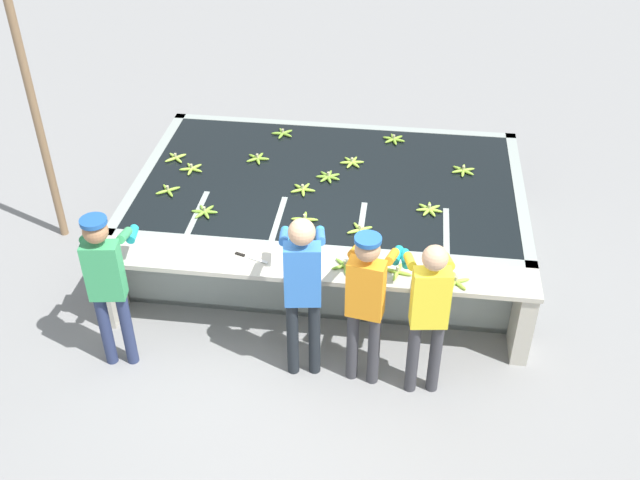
{
  "coord_description": "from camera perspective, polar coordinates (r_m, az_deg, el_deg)",
  "views": [
    {
      "loc": [
        0.81,
        -5.26,
        5.17
      ],
      "look_at": [
        0.0,
        0.99,
        0.6
      ],
      "focal_mm": 42.0,
      "sensor_mm": 36.0,
      "label": 1
    }
  ],
  "objects": [
    {
      "name": "ground_plane",
      "position": [
        7.42,
        -0.99,
        -8.21
      ],
      "size": [
        80.0,
        80.0,
        0.0
      ],
      "primitive_type": "plane",
      "color": "gray",
      "rests_on": "ground"
    },
    {
      "name": "wash_tank",
      "position": [
        8.54,
        0.69,
        2.15
      ],
      "size": [
        4.27,
        2.7,
        0.85
      ],
      "color": "gray",
      "rests_on": "ground"
    },
    {
      "name": "work_ledge",
      "position": [
        7.18,
        -0.79,
        -3.51
      ],
      "size": [
        4.27,
        0.45,
        0.85
      ],
      "color": "#B7B2A3",
      "rests_on": "ground"
    },
    {
      "name": "worker_0",
      "position": [
        6.91,
        -15.95,
        -2.75
      ],
      "size": [
        0.47,
        0.74,
        1.65
      ],
      "color": "navy",
      "rests_on": "ground"
    },
    {
      "name": "worker_1",
      "position": [
        6.53,
        -1.33,
        -3.28
      ],
      "size": [
        0.47,
        0.74,
        1.72
      ],
      "color": "#1E2328",
      "rests_on": "ground"
    },
    {
      "name": "worker_2",
      "position": [
        6.5,
        3.55,
        -4.23
      ],
      "size": [
        0.48,
        0.74,
        1.62
      ],
      "color": "#38383D",
      "rests_on": "ground"
    },
    {
      "name": "worker_3",
      "position": [
        6.47,
        8.29,
        -5.01
      ],
      "size": [
        0.47,
        0.73,
        1.62
      ],
      "color": "#38383D",
      "rests_on": "ground"
    },
    {
      "name": "banana_bunch_floating_0",
      "position": [
        8.7,
        -4.8,
        6.21
      ],
      "size": [
        0.27,
        0.28,
        0.08
      ],
      "color": "#7FAD33",
      "rests_on": "wash_tank"
    },
    {
      "name": "banana_bunch_floating_1",
      "position": [
        8.6,
        -9.75,
        5.38
      ],
      "size": [
        0.28,
        0.27,
        0.08
      ],
      "color": "#93BC3D",
      "rests_on": "wash_tank"
    },
    {
      "name": "banana_bunch_floating_2",
      "position": [
        7.83,
        -8.79,
        2.15
      ],
      "size": [
        0.28,
        0.26,
        0.08
      ],
      "color": "#75A333",
      "rests_on": "wash_tank"
    },
    {
      "name": "banana_bunch_floating_3",
      "position": [
        8.24,
        -11.51,
        3.72
      ],
      "size": [
        0.25,
        0.25,
        0.08
      ],
      "color": "#7FAD33",
      "rests_on": "wash_tank"
    },
    {
      "name": "banana_bunch_floating_4",
      "position": [
        8.59,
        10.86,
        5.23
      ],
      "size": [
        0.27,
        0.28,
        0.08
      ],
      "color": "#8CB738",
      "rests_on": "wash_tank"
    },
    {
      "name": "banana_bunch_floating_5",
      "position": [
        7.62,
        -1.18,
        1.59
      ],
      "size": [
        0.28,
        0.28,
        0.08
      ],
      "color": "#8CB738",
      "rests_on": "wash_tank"
    },
    {
      "name": "banana_bunch_floating_6",
      "position": [
        9.22,
        -2.85,
        8.12
      ],
      "size": [
        0.27,
        0.28,
        0.08
      ],
      "color": "#75A333",
      "rests_on": "wash_tank"
    },
    {
      "name": "banana_bunch_floating_7",
      "position": [
        8.32,
        0.64,
        4.85
      ],
      "size": [
        0.28,
        0.28,
        0.08
      ],
      "color": "#75A333",
      "rests_on": "wash_tank"
    },
    {
      "name": "banana_bunch_floating_8",
      "position": [
        7.47,
        3.04,
        0.77
      ],
      "size": [
        0.26,
        0.26,
        0.08
      ],
      "color": "#93BC3D",
      "rests_on": "wash_tank"
    },
    {
      "name": "banana_bunch_floating_9",
      "position": [
        8.84,
        -10.94,
        6.17
      ],
      "size": [
        0.23,
        0.23,
        0.08
      ],
      "color": "#9EC642",
      "rests_on": "wash_tank"
    },
    {
      "name": "banana_bunch_floating_10",
      "position": [
        8.1,
        -1.33,
        3.88
      ],
      "size": [
        0.27,
        0.28,
        0.08
      ],
      "color": "#8CB738",
      "rests_on": "wash_tank"
    },
    {
      "name": "banana_bunch_floating_11",
      "position": [
        8.61,
        2.45,
        5.94
      ],
      "size": [
        0.28,
        0.28,
        0.08
      ],
      "color": "#93BC3D",
      "rests_on": "wash_tank"
    },
    {
      "name": "banana_bunch_floating_12",
      "position": [
        7.85,
        8.33,
        2.33
      ],
      "size": [
        0.28,
        0.27,
        0.08
      ],
      "color": "#93BC3D",
      "rests_on": "wash_tank"
    },
    {
      "name": "banana_bunch_floating_13",
      "position": [
        9.12,
        5.64,
        7.65
      ],
      "size": [
        0.28,
        0.28,
        0.08
      ],
      "color": "#7FAD33",
      "rests_on": "wash_tank"
    },
    {
      "name": "banana_bunch_ledge_0",
      "position": [
        6.92,
        10.29,
        -3.14
      ],
      "size": [
        0.28,
        0.27,
        0.08
      ],
      "color": "#93BC3D",
      "rests_on": "work_ledge"
    },
    {
      "name": "banana_bunch_ledge_1",
      "position": [
        6.95,
        5.92,
        -2.42
      ],
      "size": [
        0.28,
        0.28,
        0.08
      ],
      "color": "#93BC3D",
      "rests_on": "work_ledge"
    },
    {
      "name": "banana_bunch_ledge_2",
      "position": [
        7.0,
        1.95,
        -1.96
      ],
      "size": [
        0.27,
        0.27,
        0.08
      ],
      "color": "#75A333",
      "rests_on": "work_ledge"
    },
    {
      "name": "knife_0",
      "position": [
        7.16,
        -5.63,
        -1.24
      ],
      "size": [
        0.34,
        0.14,
        0.02
      ],
      "color": "silver",
      "rests_on": "work_ledge"
    },
    {
      "name": "support_post_left",
      "position": [
        8.64,
        -20.89,
        9.15
      ],
      "size": [
        0.09,
        0.09,
        3.2
      ],
      "color": "#846647",
      "rests_on": "ground"
    }
  ]
}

